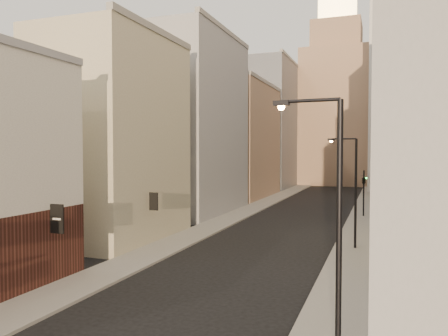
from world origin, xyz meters
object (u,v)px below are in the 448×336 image
(clock_tower, at_px, (336,101))
(streetlamp_mid, at_px, (353,186))
(white_tower, at_px, (393,85))
(streetlamp_near, at_px, (332,215))
(traffic_light_right, at_px, (364,182))

(clock_tower, distance_m, streetlamp_mid, 65.37)
(clock_tower, relative_size, white_tower, 1.08)
(clock_tower, xyz_separation_m, white_tower, (11.00, -14.00, 0.97))
(streetlamp_mid, bearing_deg, clock_tower, 102.84)
(clock_tower, bearing_deg, streetlamp_near, -84.60)
(streetlamp_near, relative_size, streetlamp_mid, 1.10)
(clock_tower, xyz_separation_m, traffic_light_right, (7.46, -47.43, -13.82))
(white_tower, bearing_deg, traffic_light_right, -96.04)
(clock_tower, relative_size, streetlamp_near, 5.13)
(traffic_light_right, bearing_deg, white_tower, -79.07)
(white_tower, distance_m, traffic_light_right, 36.73)
(streetlamp_near, bearing_deg, traffic_light_right, 93.70)
(white_tower, relative_size, streetlamp_mid, 5.21)
(streetlamp_near, xyz_separation_m, streetlamp_mid, (-0.42, 17.87, -0.44))
(streetlamp_mid, bearing_deg, traffic_light_right, 95.69)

